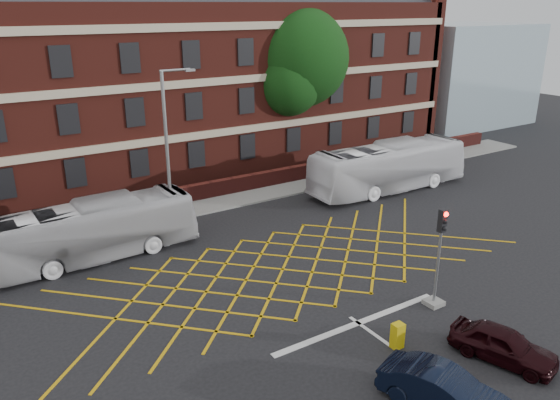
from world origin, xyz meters
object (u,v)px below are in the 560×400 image
car_maroon (503,344)px  deciduous_tree (299,65)px  bus_left (88,232)px  bus_right (389,167)px  utility_cabinet (397,336)px  car_navy (444,390)px  traffic_light_near (438,267)px  street_lamp (171,184)px

car_maroon → deciduous_tree: size_ratio=0.31×
bus_left → deciduous_tree: bearing=-65.6°
bus_left → bus_right: bus_right is taller
utility_cabinet → car_navy: bearing=-109.1°
bus_left → car_maroon: size_ratio=2.89×
bus_right → utility_cabinet: size_ratio=11.77×
car_navy → traffic_light_near: 6.45m
street_lamp → utility_cabinet: bearing=-77.8°
car_navy → bus_right: bearing=30.8°
bus_left → traffic_light_near: bearing=-139.7°
car_navy → street_lamp: bearing=75.9°
bus_right → deciduous_tree: size_ratio=0.99×
bus_right → street_lamp: street_lamp is taller
bus_right → utility_cabinet: 18.25m
traffic_light_near → street_lamp: street_lamp is taller
car_maroon → street_lamp: bearing=91.4°
car_maroon → utility_cabinet: car_maroon is taller
bus_right → utility_cabinet: bearing=139.6°
bus_left → car_navy: bus_left is taller
bus_left → traffic_light_near: (10.93, -12.16, 0.29)m
traffic_light_near → street_lamp: bearing=117.3°
bus_right → car_navy: bearing=143.0°
bus_left → utility_cabinet: size_ratio=10.67×
bus_right → street_lamp: 15.28m
bus_right → traffic_light_near: (-8.76, -12.14, 0.14)m
car_maroon → street_lamp: (-5.61, 16.37, 2.43)m
bus_left → street_lamp: street_lamp is taller
bus_right → bus_left: bearing=91.6°
bus_right → traffic_light_near: size_ratio=2.73×
bus_left → deciduous_tree: (18.60, 9.10, 6.07)m
car_maroon → street_lamp: size_ratio=0.41×
deciduous_tree → street_lamp: (-14.12, -8.79, -4.50)m
bus_right → deciduous_tree: bearing=8.5°
car_navy → utility_cabinet: 3.28m
utility_cabinet → bus_left: bearing=119.0°
car_navy → traffic_light_near: bearing=24.1°
car_maroon → traffic_light_near: 4.15m
car_maroon → traffic_light_near: (0.84, 3.90, 1.14)m
car_navy → traffic_light_near: traffic_light_near is taller
car_maroon → car_navy: bearing=171.2°
deciduous_tree → utility_cabinet: 26.18m
deciduous_tree → street_lamp: 17.23m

